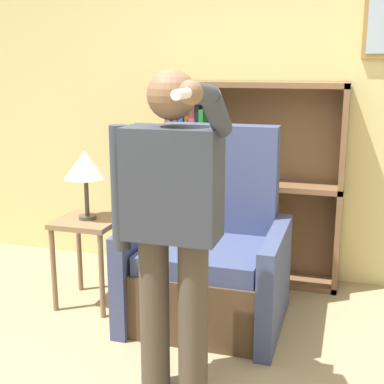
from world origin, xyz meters
The scene contains 6 objects.
wall_back centered at (0.01, 2.03, 1.41)m, with size 8.00×0.11×2.80m.
bookcase centered at (-0.26, 1.87, 0.73)m, with size 1.32×0.28×1.53m.
armchair centered at (-0.25, 1.13, 0.39)m, with size 0.99×0.85×1.26m.
person_standing centered at (-0.20, 0.24, 0.94)m, with size 0.60×0.78×1.63m.
side_table centered at (-1.10, 1.08, 0.50)m, with size 0.41×0.41×0.62m.
table_lamp centered at (-1.10, 1.08, 0.99)m, with size 0.28×0.28×0.47m.
Camera 1 is at (0.60, -2.07, 1.65)m, focal length 50.00 mm.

